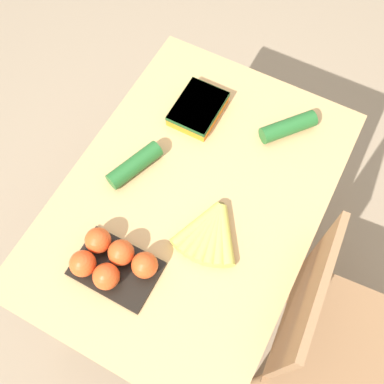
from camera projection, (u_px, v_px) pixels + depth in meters
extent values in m
plane|color=gray|center=(192.00, 265.00, 2.00)|extent=(12.00, 12.00, 0.00)
cube|color=tan|center=(192.00, 198.00, 1.35)|extent=(1.05, 0.74, 0.03)
cylinder|color=tan|center=(179.00, 116.00, 1.92)|extent=(0.06, 0.06, 0.70)
cylinder|color=tan|center=(51.00, 311.00, 1.57)|extent=(0.06, 0.06, 0.70)
cylinder|color=tan|center=(315.00, 176.00, 1.80)|extent=(0.06, 0.06, 0.70)
cube|color=#8E6642|center=(341.00, 344.00, 1.44)|extent=(0.45, 0.43, 0.03)
cube|color=#8E6642|center=(302.00, 304.00, 1.25)|extent=(0.39, 0.05, 0.48)
cylinder|color=#8E6642|center=(380.00, 324.00, 1.68)|extent=(0.04, 0.04, 0.42)
cylinder|color=#8E6642|center=(262.00, 380.00, 1.60)|extent=(0.04, 0.04, 0.42)
cylinder|color=#8E6642|center=(294.00, 288.00, 1.74)|extent=(0.04, 0.04, 0.42)
sphere|color=brown|center=(220.00, 207.00, 1.31)|extent=(0.03, 0.03, 0.03)
cylinder|color=#CCC651|center=(197.00, 225.00, 1.28)|extent=(0.18, 0.10, 0.04)
cylinder|color=#CCC651|center=(201.00, 229.00, 1.28)|extent=(0.18, 0.07, 0.04)
cylinder|color=#CCC651|center=(205.00, 231.00, 1.27)|extent=(0.18, 0.05, 0.04)
cylinder|color=#CCC651|center=(210.00, 234.00, 1.27)|extent=(0.18, 0.06, 0.04)
cylinder|color=#CCC651|center=(214.00, 235.00, 1.27)|extent=(0.18, 0.08, 0.04)
cylinder|color=#CCC651|center=(219.00, 236.00, 1.27)|extent=(0.18, 0.11, 0.04)
cylinder|color=#CCC651|center=(224.00, 236.00, 1.27)|extent=(0.17, 0.13, 0.04)
cube|color=black|center=(116.00, 269.00, 1.24)|extent=(0.16, 0.23, 0.01)
sphere|color=#DB4C1E|center=(98.00, 240.00, 1.23)|extent=(0.07, 0.07, 0.07)
sphere|color=#DB4C1E|center=(83.00, 264.00, 1.20)|extent=(0.07, 0.07, 0.07)
sphere|color=#DB4C1E|center=(121.00, 253.00, 1.22)|extent=(0.07, 0.07, 0.07)
sphere|color=#DB4C1E|center=(106.00, 276.00, 1.19)|extent=(0.07, 0.07, 0.07)
sphere|color=#DB4C1E|center=(145.00, 265.00, 1.20)|extent=(0.07, 0.07, 0.07)
cube|color=orange|center=(198.00, 109.00, 1.45)|extent=(0.18, 0.14, 0.04)
cube|color=#19471E|center=(198.00, 106.00, 1.44)|extent=(0.18, 0.14, 0.02)
cylinder|color=#236028|center=(288.00, 127.00, 1.42)|extent=(0.17, 0.16, 0.05)
cylinder|color=#236028|center=(135.00, 165.00, 1.36)|extent=(0.19, 0.11, 0.05)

